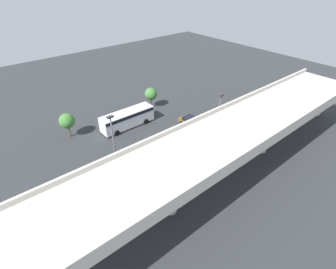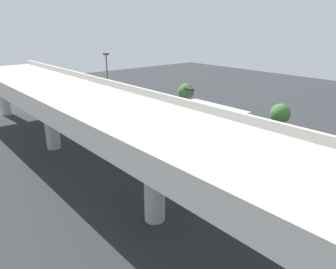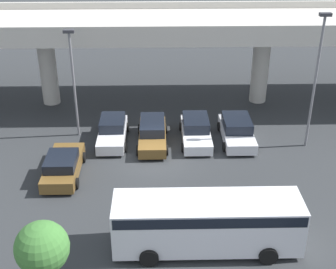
# 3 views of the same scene
# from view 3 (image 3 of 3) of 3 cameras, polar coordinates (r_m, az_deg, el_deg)

# --- Properties ---
(ground_plane) EXTENTS (106.70, 106.70, 0.00)m
(ground_plane) POSITION_cam_3_polar(r_m,az_deg,el_deg) (29.71, -1.60, -3.08)
(ground_plane) COLOR #2D3033
(highway_overpass) EXTENTS (51.12, 7.94, 7.14)m
(highway_overpass) POSITION_cam_3_polar(r_m,az_deg,el_deg) (35.99, -1.70, 12.62)
(highway_overpass) COLOR #BCB7AD
(highway_overpass) RESTS_ON ground_plane
(parked_car_0) EXTENTS (2.17, 4.75, 1.46)m
(parked_car_0) POSITION_cam_3_polar(r_m,az_deg,el_deg) (28.46, -12.68, -3.72)
(parked_car_0) COLOR brown
(parked_car_0) RESTS_ON ground_plane
(parked_car_1) EXTENTS (2.04, 4.67, 1.55)m
(parked_car_1) POSITION_cam_3_polar(r_m,az_deg,el_deg) (31.82, -6.78, 0.42)
(parked_car_1) COLOR silver
(parked_car_1) RESTS_ON ground_plane
(parked_car_2) EXTENTS (2.04, 4.86, 1.52)m
(parked_car_2) POSITION_cam_3_polar(r_m,az_deg,el_deg) (31.31, -1.91, 0.18)
(parked_car_2) COLOR brown
(parked_car_2) RESTS_ON ground_plane
(parked_car_3) EXTENTS (2.12, 4.85, 1.53)m
(parked_car_3) POSITION_cam_3_polar(r_m,az_deg,el_deg) (31.76, 3.42, 0.50)
(parked_car_3) COLOR silver
(parked_car_3) RESTS_ON ground_plane
(parked_car_4) EXTENTS (2.23, 4.84, 1.54)m
(parked_car_4) POSITION_cam_3_polar(r_m,az_deg,el_deg) (32.03, 8.39, 0.52)
(parked_car_4) COLOR silver
(parked_car_4) RESTS_ON ground_plane
(shuttle_bus) EXTENTS (8.74, 2.66, 2.64)m
(shuttle_bus) POSITION_cam_3_polar(r_m,az_deg,el_deg) (22.13, 4.80, -10.37)
(shuttle_bus) COLOR silver
(shuttle_bus) RESTS_ON ground_plane
(lamp_post_near_aisle) EXTENTS (0.70, 0.35, 8.84)m
(lamp_post_near_aisle) POSITION_cam_3_polar(r_m,az_deg,el_deg) (30.59, 17.64, 7.15)
(lamp_post_near_aisle) COLOR slate
(lamp_post_near_aisle) RESTS_ON ground_plane
(lamp_post_mid_lot) EXTENTS (0.70, 0.35, 7.43)m
(lamp_post_mid_lot) POSITION_cam_3_polar(r_m,az_deg,el_deg) (31.49, -11.49, 7.06)
(lamp_post_mid_lot) COLOR slate
(lamp_post_mid_lot) RESTS_ON ground_plane
(tree_front_left) EXTENTS (2.19, 2.19, 3.75)m
(tree_front_left) POSITION_cam_3_polar(r_m,az_deg,el_deg) (19.62, -15.10, -13.21)
(tree_front_left) COLOR brown
(tree_front_left) RESTS_ON ground_plane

